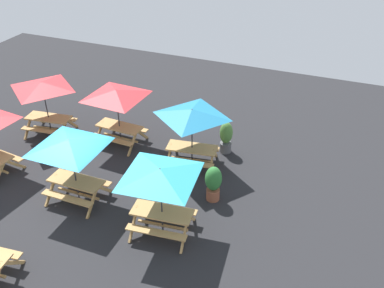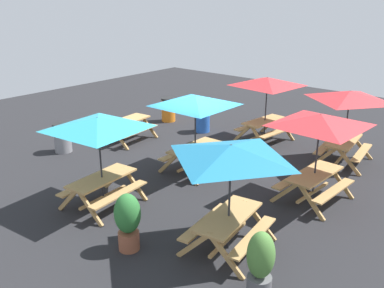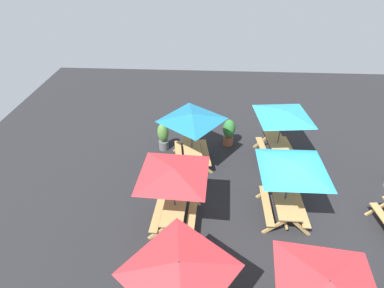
{
  "view_description": "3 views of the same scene",
  "coord_description": "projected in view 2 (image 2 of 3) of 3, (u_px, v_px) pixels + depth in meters",
  "views": [
    {
      "loc": [
        -7.74,
        8.66,
        9.09
      ],
      "look_at": [
        -2.98,
        -3.24,
        0.9
      ],
      "focal_mm": 40.0,
      "sensor_mm": 36.0,
      "label": 1
    },
    {
      "loc": [
        -9.33,
        -7.66,
        5.05
      ],
      "look_at": [
        -0.45,
        -0.09,
        0.9
      ],
      "focal_mm": 40.0,
      "sensor_mm": 36.0,
      "label": 2
    },
    {
      "loc": [
        6.8,
        -2.69,
        7.83
      ],
      "look_at": [
        -2.98,
        -3.24,
        0.9
      ],
      "focal_mm": 28.0,
      "sensor_mm": 36.0,
      "label": 3
    }
  ],
  "objects": [
    {
      "name": "trash_bin_gray",
      "position": [
        62.0,
        138.0,
        14.21
      ],
      "size": [
        0.59,
        0.59,
        0.98
      ],
      "color": "gray",
      "rests_on": "ground"
    },
    {
      "name": "trash_bin_orange",
      "position": [
        168.0,
        109.0,
        17.62
      ],
      "size": [
        0.59,
        0.59,
        0.98
      ],
      "color": "orange",
      "rests_on": "ground"
    },
    {
      "name": "picnic_table_4",
      "position": [
        349.0,
        101.0,
        12.77
      ],
      "size": [
        2.25,
        2.25,
        2.34
      ],
      "rotation": [
        0.0,
        0.0,
        0.13
      ],
      "color": "tan",
      "rests_on": "ground"
    },
    {
      "name": "picnic_table_1",
      "position": [
        195.0,
        106.0,
        12.18
      ],
      "size": [
        2.83,
        2.83,
        2.34
      ],
      "rotation": [
        0.0,
        0.0,
        0.0
      ],
      "color": "tan",
      "rests_on": "ground"
    },
    {
      "name": "trash_bin_blue",
      "position": [
        202.0,
        119.0,
        16.28
      ],
      "size": [
        0.59,
        0.59,
        0.98
      ],
      "color": "blue",
      "rests_on": "ground"
    },
    {
      "name": "picnic_table_5",
      "position": [
        320.0,
        126.0,
        10.34
      ],
      "size": [
        2.82,
        2.82,
        2.34
      ],
      "rotation": [
        0.0,
        0.0,
        -0.05
      ],
      "color": "tan",
      "rests_on": "ground"
    },
    {
      "name": "picnic_table_3",
      "position": [
        98.0,
        130.0,
        10.09
      ],
      "size": [
        2.81,
        2.81,
        2.34
      ],
      "rotation": [
        0.0,
        0.0,
        0.11
      ],
      "color": "tan",
      "rests_on": "ground"
    },
    {
      "name": "potted_plant_0",
      "position": [
        128.0,
        220.0,
        8.69
      ],
      "size": [
        0.55,
        0.55,
        1.26
      ],
      "color": "#935138",
      "rests_on": "ground"
    },
    {
      "name": "picnic_table_0",
      "position": [
        231.0,
        160.0,
        8.28
      ],
      "size": [
        2.27,
        2.27,
        2.34
      ],
      "rotation": [
        0.0,
        0.0,
        0.15
      ],
      "color": "tan",
      "rests_on": "ground"
    },
    {
      "name": "picnic_table_2",
      "position": [
        267.0,
        86.0,
        14.76
      ],
      "size": [
        2.81,
        2.81,
        2.34
      ],
      "rotation": [
        0.0,
        0.0,
        -0.11
      ],
      "color": "tan",
      "rests_on": "ground"
    },
    {
      "name": "picnic_table_6",
      "position": [
        127.0,
        125.0,
        15.29
      ],
      "size": [
        1.93,
        1.69,
        0.81
      ],
      "rotation": [
        0.0,
        0.0,
        0.1
      ],
      "color": "tan",
      "rests_on": "ground"
    },
    {
      "name": "potted_plant_1",
      "position": [
        260.0,
        264.0,
        7.32
      ],
      "size": [
        0.49,
        0.49,
        1.28
      ],
      "color": "#59595B",
      "rests_on": "ground"
    },
    {
      "name": "ground_plane",
      "position": [
        199.0,
        167.0,
        13.07
      ],
      "size": [
        26.3,
        26.3,
        0.0
      ],
      "primitive_type": "plane",
      "color": "#232326",
      "rests_on": "ground"
    }
  ]
}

